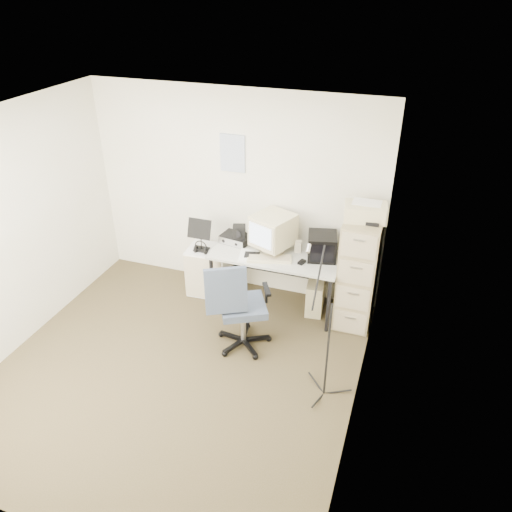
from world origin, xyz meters
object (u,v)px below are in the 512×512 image
(desk, at_px, (276,280))
(side_cart, at_px, (210,270))
(office_chair, at_px, (243,305))
(filing_cabinet, at_px, (358,272))

(desk, distance_m, side_cart, 0.88)
(office_chair, xyz_separation_m, side_cart, (-0.76, 0.85, -0.21))
(desk, bearing_deg, filing_cabinet, 1.81)
(filing_cabinet, distance_m, office_chair, 1.37)
(office_chair, height_order, side_cart, office_chair)
(side_cart, bearing_deg, filing_cabinet, -3.05)
(desk, height_order, side_cart, desk)
(office_chair, bearing_deg, filing_cabinet, 10.20)
(filing_cabinet, height_order, side_cart, filing_cabinet)
(office_chair, relative_size, side_cart, 1.69)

